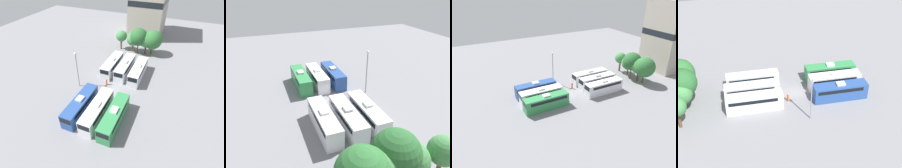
{
  "view_description": "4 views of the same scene",
  "coord_description": "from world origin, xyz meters",
  "views": [
    {
      "loc": [
        11.22,
        -27.83,
        25.4
      ],
      "look_at": [
        -0.55,
        0.79,
        1.51
      ],
      "focal_mm": 28.0,
      "sensor_mm": 36.0,
      "label": 1
    },
    {
      "loc": [
        11.18,
        33.57,
        20.88
      ],
      "look_at": [
        -1.9,
        -0.44,
        3.1
      ],
      "focal_mm": 35.0,
      "sensor_mm": 36.0,
      "label": 2
    },
    {
      "loc": [
        42.24,
        -24.33,
        26.72
      ],
      "look_at": [
        -0.86,
        -1.31,
        2.65
      ],
      "focal_mm": 35.0,
      "sensor_mm": 36.0,
      "label": 3
    },
    {
      "loc": [
        -48.07,
        11.16,
        35.47
      ],
      "look_at": [
        0.93,
        0.81,
        1.51
      ],
      "focal_mm": 50.0,
      "sensor_mm": 36.0,
      "label": 4
    }
  ],
  "objects": [
    {
      "name": "ground_plane",
      "position": [
        0.0,
        0.0,
        0.0
      ],
      "size": [
        117.99,
        117.99,
        0.0
      ],
      "primitive_type": "plane",
      "color": "gray"
    },
    {
      "name": "bus_0",
      "position": [
        -3.52,
        -7.79,
        1.73
      ],
      "size": [
        2.53,
        10.21,
        3.51
      ],
      "color": "#284C93",
      "rests_on": "ground_plane"
    },
    {
      "name": "bus_1",
      "position": [
        0.04,
        -7.84,
        1.73
      ],
      "size": [
        2.53,
        10.21,
        3.51
      ],
      "color": "white",
      "rests_on": "ground_plane"
    },
    {
      "name": "bus_2",
      "position": [
        3.51,
        -8.04,
        1.73
      ],
      "size": [
        2.53,
        10.21,
        3.51
      ],
      "color": "#338C4C",
      "rests_on": "ground_plane"
    },
    {
      "name": "bus_3",
      "position": [
        -3.5,
        8.27,
        1.73
      ],
      "size": [
        2.53,
        10.21,
        3.51
      ],
      "color": "silver",
      "rests_on": "ground_plane"
    },
    {
      "name": "bus_4",
      "position": [
        -0.06,
        8.33,
        1.73
      ],
      "size": [
        2.53,
        10.21,
        3.51
      ],
      "color": "silver",
      "rests_on": "ground_plane"
    },
    {
      "name": "bus_5",
      "position": [
        3.5,
        7.81,
        1.73
      ],
      "size": [
        2.53,
        10.21,
        3.51
      ],
      "color": "silver",
      "rests_on": "ground_plane"
    },
    {
      "name": "worker_person",
      "position": [
        -2.36,
        1.9,
        0.77
      ],
      "size": [
        0.36,
        0.36,
        1.66
      ],
      "color": "#CC4C19",
      "rests_on": "ground_plane"
    },
    {
      "name": "light_pole",
      "position": [
        -8.06,
        -0.92,
        5.81
      ],
      "size": [
        0.6,
        0.6,
        8.7
      ],
      "color": "gray",
      "rests_on": "ground_plane"
    },
    {
      "name": "tree_0",
      "position": [
        -5.7,
        21.01,
        4.24
      ],
      "size": [
        3.38,
        3.38,
        5.99
      ],
      "color": "brown",
      "rests_on": "ground_plane"
    },
    {
      "name": "tree_1",
      "position": [
        -1.76,
        20.61,
        4.05
      ],
      "size": [
        4.07,
        4.07,
        6.1
      ],
      "color": "brown",
      "rests_on": "ground_plane"
    },
    {
      "name": "tree_2",
      "position": [
        -0.1,
        20.25,
        5.16
      ],
      "size": [
        5.16,
        5.16,
        7.75
      ],
      "color": "brown",
      "rests_on": "ground_plane"
    }
  ]
}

